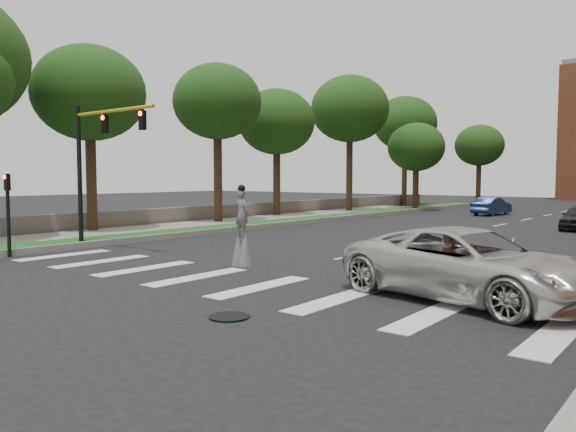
{
  "coord_description": "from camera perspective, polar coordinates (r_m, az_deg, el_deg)",
  "views": [
    {
      "loc": [
        11.56,
        -10.76,
        3.1
      ],
      "look_at": [
        -0.87,
        5.0,
        1.7
      ],
      "focal_mm": 35.0,
      "sensor_mm": 36.0,
      "label": 1
    }
  ],
  "objects": [
    {
      "name": "traffic_signal",
      "position": [
        25.41,
        -19.03,
        6.14
      ],
      "size": [
        5.3,
        0.23,
        6.2
      ],
      "color": "black",
      "rests_on": "ground"
    },
    {
      "name": "secondary_signal",
      "position": [
        24.18,
        -26.57,
        0.83
      ],
      "size": [
        0.25,
        0.21,
        3.23
      ],
      "color": "black",
      "rests_on": "ground"
    },
    {
      "name": "car_mid",
      "position": [
        48.42,
        19.98,
        0.94
      ],
      "size": [
        2.02,
        4.54,
        1.45
      ],
      "primitive_type": "imported",
      "rotation": [
        0.0,
        0.0,
        3.03
      ],
      "color": "navy",
      "rests_on": "ground"
    },
    {
      "name": "tree_6",
      "position": [
        53.11,
        12.9,
        6.8
      ],
      "size": [
        5.22,
        5.22,
        8.05
      ],
      "color": "#332014",
      "rests_on": "ground"
    },
    {
      "name": "stone_wall",
      "position": [
        43.54,
        -2.81,
        0.63
      ],
      "size": [
        0.5,
        56.0,
        1.1
      ],
      "primitive_type": "cube",
      "color": "#615B53",
      "rests_on": "ground"
    },
    {
      "name": "suv_crossing",
      "position": [
        14.83,
        17.88,
        -4.7
      ],
      "size": [
        7.05,
        4.38,
        1.82
      ],
      "primitive_type": "imported",
      "rotation": [
        0.0,
        0.0,
        1.35
      ],
      "color": "beige",
      "rests_on": "ground"
    },
    {
      "name": "manhole",
      "position": [
        12.63,
        -6.0,
        -10.15
      ],
      "size": [
        0.9,
        0.9,
        0.04
      ],
      "primitive_type": "cylinder",
      "color": "black",
      "rests_on": "ground"
    },
    {
      "name": "median_curb",
      "position": [
        37.94,
        2.67,
        -0.48
      ],
      "size": [
        0.2,
        60.0,
        0.28
      ],
      "primitive_type": "cube",
      "color": "gray",
      "rests_on": "ground"
    },
    {
      "name": "tree_2",
      "position": [
        37.58,
        -7.2,
        11.38
      ],
      "size": [
        5.79,
        5.79,
        10.47
      ],
      "color": "#332014",
      "rests_on": "ground"
    },
    {
      "name": "tree_3",
      "position": [
        43.47,
        -1.16,
        9.49
      ],
      "size": [
        5.9,
        5.9,
        9.81
      ],
      "color": "#332014",
      "rests_on": "ground"
    },
    {
      "name": "tree_1",
      "position": [
        32.84,
        -19.54,
        11.61
      ],
      "size": [
        6.06,
        6.06,
        10.2
      ],
      "color": "#332014",
      "rests_on": "ground"
    },
    {
      "name": "tree_5",
      "position": [
        62.78,
        11.81,
        9.17
      ],
      "size": [
        6.86,
        6.86,
        11.81
      ],
      "color": "#332014",
      "rests_on": "ground"
    },
    {
      "name": "grass_median",
      "position": [
        38.56,
        1.4,
        -0.43
      ],
      "size": [
        2.0,
        60.0,
        0.25
      ],
      "primitive_type": "cube",
      "color": "#164E19",
      "rests_on": "ground"
    },
    {
      "name": "ground_plane",
      "position": [
        16.09,
        -8.7,
        -7.16
      ],
      "size": [
        160.0,
        160.0,
        0.0
      ],
      "primitive_type": "plane",
      "color": "black",
      "rests_on": "ground"
    },
    {
      "name": "tree_7",
      "position": [
        67.88,
        18.86,
        6.78
      ],
      "size": [
        5.49,
        5.49,
        9.02
      ],
      "color": "#332014",
      "rests_on": "ground"
    },
    {
      "name": "sidewalk_left",
      "position": [
        33.45,
        -13.15,
        -1.27
      ],
      "size": [
        4.0,
        60.0,
        0.18
      ],
      "primitive_type": "cube",
      "color": "gray",
      "rests_on": "ground"
    },
    {
      "name": "tree_4",
      "position": [
        49.69,
        6.3,
        10.72
      ],
      "size": [
        6.79,
        6.79,
        11.87
      ],
      "color": "#332014",
      "rests_on": "ground"
    },
    {
      "name": "stilt_performer",
      "position": [
        19.6,
        -4.71,
        -1.93
      ],
      "size": [
        0.84,
        0.53,
        2.84
      ],
      "rotation": [
        0.0,
        0.0,
        3.12
      ],
      "color": "#332014",
      "rests_on": "ground"
    }
  ]
}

